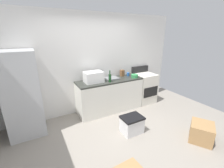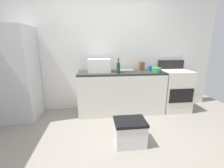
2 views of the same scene
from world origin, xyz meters
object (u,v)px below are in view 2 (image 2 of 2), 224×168
object	(u,v)px
refrigerator	(16,75)
storage_bin	(130,132)
coffee_mug	(150,68)
mixing_bowl	(157,70)
knife_block	(142,66)
wine_bottle	(118,68)
microwave	(99,65)
stove_oven	(174,89)

from	to	relation	value
refrigerator	storage_bin	xyz separation A→B (m)	(1.99, -1.09, -0.70)
coffee_mug	mixing_bowl	size ratio (longest dim) A/B	0.53
knife_block	mixing_bowl	xyz separation A→B (m)	(0.22, -0.30, -0.04)
wine_bottle	coffee_mug	size ratio (longest dim) A/B	3.00
microwave	knife_block	world-z (taller)	microwave
mixing_bowl	storage_bin	xyz separation A→B (m)	(-0.77, -1.00, -0.75)
microwave	mixing_bowl	size ratio (longest dim) A/B	2.42
knife_block	storage_bin	distance (m)	1.61
refrigerator	coffee_mug	world-z (taller)	refrigerator
wine_bottle	mixing_bowl	xyz separation A→B (m)	(0.80, 0.03, -0.06)
stove_oven	mixing_bowl	xyz separation A→B (m)	(-0.51, -0.15, 0.48)
stove_oven	wine_bottle	bearing A→B (deg)	-172.22
knife_block	mixing_bowl	size ratio (longest dim) A/B	0.95
refrigerator	storage_bin	distance (m)	2.37
stove_oven	coffee_mug	xyz separation A→B (m)	(-0.57, 0.08, 0.48)
microwave	wine_bottle	distance (m)	0.42
coffee_mug	stove_oven	bearing A→B (deg)	-7.55
stove_oven	mixing_bowl	world-z (taller)	stove_oven
coffee_mug	storage_bin	bearing A→B (deg)	-120.03
wine_bottle	knife_block	world-z (taller)	wine_bottle
microwave	storage_bin	distance (m)	1.48
wine_bottle	knife_block	bearing A→B (deg)	29.55
refrigerator	wine_bottle	bearing A→B (deg)	-3.61
stove_oven	storage_bin	distance (m)	1.74
knife_block	coffee_mug	bearing A→B (deg)	-24.21
knife_block	wine_bottle	bearing A→B (deg)	-150.45
stove_oven	microwave	size ratio (longest dim) A/B	2.39
storage_bin	mixing_bowl	bearing A→B (deg)	52.24
coffee_mug	storage_bin	distance (m)	1.60
mixing_bowl	wine_bottle	bearing A→B (deg)	-177.95
mixing_bowl	coffee_mug	bearing A→B (deg)	105.99
mixing_bowl	refrigerator	bearing A→B (deg)	178.03
microwave	storage_bin	size ratio (longest dim) A/B	1.00
stove_oven	mixing_bowl	size ratio (longest dim) A/B	5.79
wine_bottle	mixing_bowl	bearing A→B (deg)	2.05
knife_block	storage_bin	size ratio (longest dim) A/B	0.39
stove_oven	wine_bottle	distance (m)	1.43
wine_bottle	mixing_bowl	world-z (taller)	wine_bottle
refrigerator	microwave	distance (m)	1.60
coffee_mug	wine_bottle	bearing A→B (deg)	-160.87
coffee_mug	mixing_bowl	world-z (taller)	coffee_mug
stove_oven	storage_bin	size ratio (longest dim) A/B	2.39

